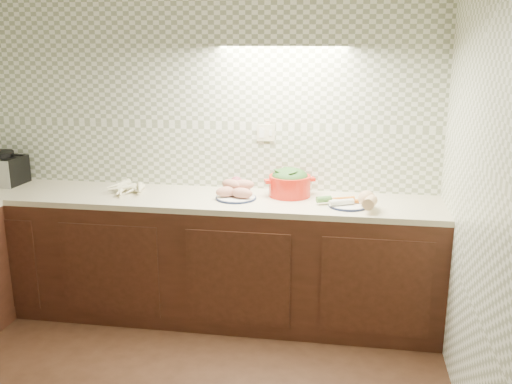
# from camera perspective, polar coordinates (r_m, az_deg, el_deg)

# --- Properties ---
(room) EXTENTS (3.60, 3.60, 2.60)m
(room) POSITION_cam_1_polar(r_m,az_deg,el_deg) (2.54, -17.44, 6.57)
(room) COLOR black
(room) RESTS_ON ground
(counter) EXTENTS (3.60, 3.60, 0.90)m
(counter) POSITION_cam_1_polar(r_m,az_deg,el_deg) (3.77, -20.85, -9.85)
(counter) COLOR black
(counter) RESTS_ON ground
(parsnip_pile) EXTENTS (0.36, 0.37, 0.08)m
(parsnip_pile) POSITION_cam_1_polar(r_m,az_deg,el_deg) (4.25, -13.05, 0.45)
(parsnip_pile) COLOR beige
(parsnip_pile) RESTS_ON counter
(sweet_potato_plate) EXTENTS (0.29, 0.28, 0.13)m
(sweet_potato_plate) POSITION_cam_1_polar(r_m,az_deg,el_deg) (3.96, -2.00, 0.05)
(sweet_potato_plate) COLOR #131B3B
(sweet_potato_plate) RESTS_ON counter
(onion_bowl) EXTENTS (0.16, 0.16, 0.13)m
(onion_bowl) POSITION_cam_1_polar(r_m,az_deg,el_deg) (4.07, -1.79, 0.46)
(onion_bowl) COLOR black
(onion_bowl) RESTS_ON counter
(dutch_oven) EXTENTS (0.38, 0.38, 0.20)m
(dutch_oven) POSITION_cam_1_polar(r_m,az_deg,el_deg) (4.02, 3.39, 0.98)
(dutch_oven) COLOR red
(dutch_oven) RESTS_ON counter
(veg_plate) EXTENTS (0.43, 0.29, 0.12)m
(veg_plate) POSITION_cam_1_polar(r_m,az_deg,el_deg) (3.80, 9.97, -0.90)
(veg_plate) COLOR #131B3B
(veg_plate) RESTS_ON counter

